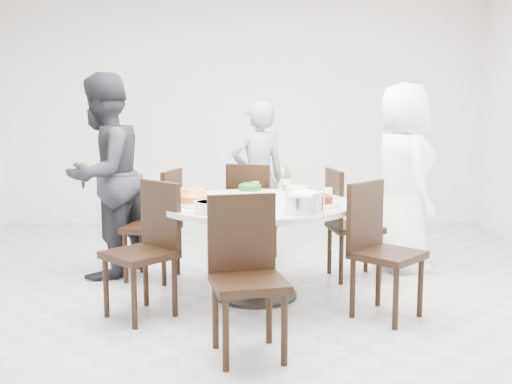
{
  "coord_description": "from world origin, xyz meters",
  "views": [
    {
      "loc": [
        0.08,
        -4.55,
        1.46
      ],
      "look_at": [
        0.13,
        0.03,
        0.82
      ],
      "focal_mm": 42.0,
      "sensor_mm": 36.0,
      "label": 1
    }
  ],
  "objects_px": {
    "dining_table": "(256,250)",
    "diner_left": "(104,176)",
    "chair_nw": "(152,225)",
    "diner_right": "(402,177)",
    "diner_middle": "(258,179)",
    "chair_s": "(249,279)",
    "soup_bowl": "(213,207)",
    "chair_ne": "(355,224)",
    "chair_n": "(254,212)",
    "rice_bowl": "(304,204)",
    "beverage_bottle": "(287,180)",
    "chair_sw": "(139,251)",
    "chair_se": "(388,251)"
  },
  "relations": [
    {
      "from": "chair_s",
      "to": "diner_left",
      "type": "bearing_deg",
      "value": 112.55
    },
    {
      "from": "chair_n",
      "to": "diner_middle",
      "type": "xyz_separation_m",
      "value": [
        0.05,
        0.24,
        0.29
      ]
    },
    {
      "from": "rice_bowl",
      "to": "soup_bowl",
      "type": "height_order",
      "value": "rice_bowl"
    },
    {
      "from": "diner_right",
      "to": "rice_bowl",
      "type": "xyz_separation_m",
      "value": [
        -1.01,
        -1.29,
        -0.04
      ]
    },
    {
      "from": "diner_left",
      "to": "chair_se",
      "type": "bearing_deg",
      "value": 85.3
    },
    {
      "from": "dining_table",
      "to": "chair_n",
      "type": "bearing_deg",
      "value": 90.55
    },
    {
      "from": "chair_se",
      "to": "soup_bowl",
      "type": "distance_m",
      "value": 1.26
    },
    {
      "from": "dining_table",
      "to": "beverage_bottle",
      "type": "distance_m",
      "value": 0.74
    },
    {
      "from": "diner_left",
      "to": "soup_bowl",
      "type": "bearing_deg",
      "value": 64.56
    },
    {
      "from": "diner_left",
      "to": "beverage_bottle",
      "type": "distance_m",
      "value": 1.59
    },
    {
      "from": "chair_sw",
      "to": "rice_bowl",
      "type": "relative_size",
      "value": 3.42
    },
    {
      "from": "diner_left",
      "to": "beverage_bottle",
      "type": "bearing_deg",
      "value": 106.84
    },
    {
      "from": "chair_ne",
      "to": "diner_left",
      "type": "xyz_separation_m",
      "value": [
        -2.17,
        0.12,
        0.41
      ]
    },
    {
      "from": "chair_se",
      "to": "beverage_bottle",
      "type": "height_order",
      "value": "beverage_bottle"
    },
    {
      "from": "chair_nw",
      "to": "soup_bowl",
      "type": "distance_m",
      "value": 1.16
    },
    {
      "from": "beverage_bottle",
      "to": "chair_sw",
      "type": "bearing_deg",
      "value": -139.03
    },
    {
      "from": "diner_middle",
      "to": "chair_nw",
      "type": "bearing_deg",
      "value": 24.44
    },
    {
      "from": "chair_s",
      "to": "diner_middle",
      "type": "distance_m",
      "value": 2.54
    },
    {
      "from": "chair_ne",
      "to": "rice_bowl",
      "type": "relative_size",
      "value": 3.42
    },
    {
      "from": "dining_table",
      "to": "diner_left",
      "type": "xyz_separation_m",
      "value": [
        -1.32,
        0.63,
        0.51
      ]
    },
    {
      "from": "diner_middle",
      "to": "beverage_bottle",
      "type": "height_order",
      "value": "diner_middle"
    },
    {
      "from": "dining_table",
      "to": "chair_n",
      "type": "height_order",
      "value": "chair_n"
    },
    {
      "from": "rice_bowl",
      "to": "diner_middle",
      "type": "bearing_deg",
      "value": 98.96
    },
    {
      "from": "dining_table",
      "to": "soup_bowl",
      "type": "height_order",
      "value": "soup_bowl"
    },
    {
      "from": "chair_nw",
      "to": "beverage_bottle",
      "type": "xyz_separation_m",
      "value": [
        1.16,
        -0.0,
        0.39
      ]
    },
    {
      "from": "chair_ne",
      "to": "beverage_bottle",
      "type": "relative_size",
      "value": 4.25
    },
    {
      "from": "rice_bowl",
      "to": "chair_ne",
      "type": "bearing_deg",
      "value": 61.79
    },
    {
      "from": "chair_ne",
      "to": "chair_se",
      "type": "xyz_separation_m",
      "value": [
        0.06,
        -0.99,
        0.0
      ]
    },
    {
      "from": "dining_table",
      "to": "diner_right",
      "type": "relative_size",
      "value": 0.89
    },
    {
      "from": "chair_n",
      "to": "beverage_bottle",
      "type": "relative_size",
      "value": 4.25
    },
    {
      "from": "chair_n",
      "to": "diner_left",
      "type": "relative_size",
      "value": 0.54
    },
    {
      "from": "chair_ne",
      "to": "diner_left",
      "type": "bearing_deg",
      "value": 77.84
    },
    {
      "from": "diner_middle",
      "to": "diner_right",
      "type": "bearing_deg",
      "value": 137.68
    },
    {
      "from": "chair_nw",
      "to": "diner_right",
      "type": "height_order",
      "value": "diner_right"
    },
    {
      "from": "diner_middle",
      "to": "diner_left",
      "type": "height_order",
      "value": "diner_left"
    },
    {
      "from": "dining_table",
      "to": "diner_middle",
      "type": "bearing_deg",
      "value": 88.49
    },
    {
      "from": "rice_bowl",
      "to": "chair_nw",
      "type": "bearing_deg",
      "value": 141.31
    },
    {
      "from": "chair_n",
      "to": "chair_sw",
      "type": "height_order",
      "value": "same"
    },
    {
      "from": "diner_right",
      "to": "diner_middle",
      "type": "xyz_separation_m",
      "value": [
        -1.3,
        0.56,
        -0.08
      ]
    },
    {
      "from": "chair_ne",
      "to": "beverage_bottle",
      "type": "bearing_deg",
      "value": 82.54
    },
    {
      "from": "diner_middle",
      "to": "dining_table",
      "type": "bearing_deg",
      "value": 69.47
    },
    {
      "from": "chair_ne",
      "to": "chair_nw",
      "type": "bearing_deg",
      "value": 81.45
    },
    {
      "from": "chair_se",
      "to": "diner_left",
      "type": "distance_m",
      "value": 2.52
    },
    {
      "from": "chair_s",
      "to": "soup_bowl",
      "type": "relative_size",
      "value": 3.81
    },
    {
      "from": "rice_bowl",
      "to": "chair_sw",
      "type": "bearing_deg",
      "value": 178.77
    },
    {
      "from": "chair_se",
      "to": "rice_bowl",
      "type": "distance_m",
      "value": 0.67
    },
    {
      "from": "chair_s",
      "to": "chair_se",
      "type": "relative_size",
      "value": 1.0
    },
    {
      "from": "chair_s",
      "to": "soup_bowl",
      "type": "bearing_deg",
      "value": 97.28
    },
    {
      "from": "diner_middle",
      "to": "rice_bowl",
      "type": "bearing_deg",
      "value": 79.94
    },
    {
      "from": "chair_se",
      "to": "diner_left",
      "type": "bearing_deg",
      "value": 107.11
    }
  ]
}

